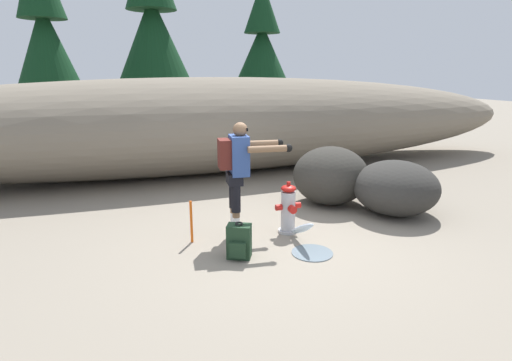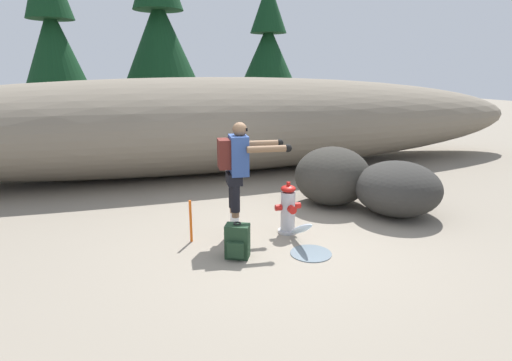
{
  "view_description": "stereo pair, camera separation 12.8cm",
  "coord_description": "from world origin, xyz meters",
  "px_view_note": "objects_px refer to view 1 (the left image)",
  "views": [
    {
      "loc": [
        -2.16,
        -5.06,
        2.31
      ],
      "look_at": [
        -0.17,
        0.47,
        0.75
      ],
      "focal_mm": 28.99,
      "sensor_mm": 36.0,
      "label": 1
    },
    {
      "loc": [
        -2.04,
        -5.1,
        2.31
      ],
      "look_at": [
        -0.17,
        0.47,
        0.75
      ],
      "focal_mm": 28.99,
      "sensor_mm": 36.0,
      "label": 2
    }
  ],
  "objects_px": {
    "boulder_mid": "(396,188)",
    "spare_backpack": "(239,242)",
    "utility_worker": "(239,166)",
    "fire_hydrant": "(288,209)",
    "boulder_large": "(331,175)",
    "survey_stake": "(191,222)"
  },
  "relations": [
    {
      "from": "boulder_mid",
      "to": "spare_backpack",
      "type": "bearing_deg",
      "value": -165.87
    },
    {
      "from": "utility_worker",
      "to": "boulder_mid",
      "type": "relative_size",
      "value": 1.18
    },
    {
      "from": "fire_hydrant",
      "to": "boulder_mid",
      "type": "bearing_deg",
      "value": 4.66
    },
    {
      "from": "boulder_large",
      "to": "boulder_mid",
      "type": "xyz_separation_m",
      "value": [
        0.74,
        -0.85,
        -0.07
      ]
    },
    {
      "from": "utility_worker",
      "to": "spare_backpack",
      "type": "distance_m",
      "value": 1.09
    },
    {
      "from": "utility_worker",
      "to": "boulder_mid",
      "type": "height_order",
      "value": "utility_worker"
    },
    {
      "from": "boulder_mid",
      "to": "survey_stake",
      "type": "distance_m",
      "value": 3.43
    },
    {
      "from": "survey_stake",
      "to": "utility_worker",
      "type": "bearing_deg",
      "value": -1.37
    },
    {
      "from": "boulder_large",
      "to": "boulder_mid",
      "type": "bearing_deg",
      "value": -48.84
    },
    {
      "from": "utility_worker",
      "to": "boulder_mid",
      "type": "distance_m",
      "value": 2.8
    },
    {
      "from": "utility_worker",
      "to": "boulder_large",
      "type": "height_order",
      "value": "utility_worker"
    },
    {
      "from": "fire_hydrant",
      "to": "utility_worker",
      "type": "height_order",
      "value": "utility_worker"
    },
    {
      "from": "boulder_large",
      "to": "survey_stake",
      "type": "height_order",
      "value": "boulder_large"
    },
    {
      "from": "utility_worker",
      "to": "boulder_large",
      "type": "relative_size",
      "value": 1.24
    },
    {
      "from": "boulder_mid",
      "to": "utility_worker",
      "type": "bearing_deg",
      "value": -178.57
    },
    {
      "from": "fire_hydrant",
      "to": "boulder_large",
      "type": "distance_m",
      "value": 1.63
    },
    {
      "from": "fire_hydrant",
      "to": "utility_worker",
      "type": "distance_m",
      "value": 1.0
    },
    {
      "from": "utility_worker",
      "to": "boulder_large",
      "type": "xyz_separation_m",
      "value": [
        1.99,
        0.92,
        -0.53
      ]
    },
    {
      "from": "utility_worker",
      "to": "survey_stake",
      "type": "distance_m",
      "value": 1.01
    },
    {
      "from": "fire_hydrant",
      "to": "boulder_mid",
      "type": "relative_size",
      "value": 0.55
    },
    {
      "from": "spare_backpack",
      "to": "boulder_mid",
      "type": "xyz_separation_m",
      "value": [
        2.95,
        0.74,
        0.23
      ]
    },
    {
      "from": "fire_hydrant",
      "to": "spare_backpack",
      "type": "distance_m",
      "value": 1.11
    }
  ]
}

